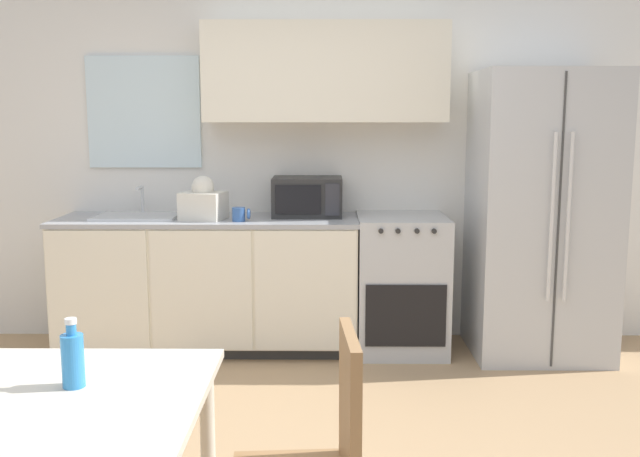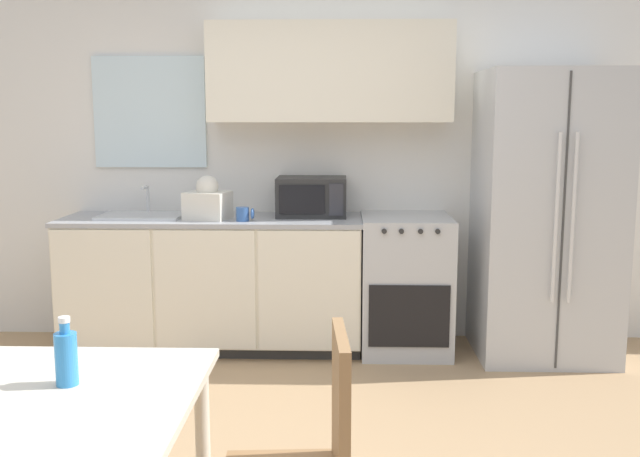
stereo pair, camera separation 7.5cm
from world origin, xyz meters
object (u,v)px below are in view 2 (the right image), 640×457
at_px(microwave, 312,197).
at_px(dining_table, 3,419).
at_px(dining_chair_side, 314,452).
at_px(drink_bottle, 66,357).
at_px(oven_range, 405,284).
at_px(refrigerator, 546,216).
at_px(coffee_mug, 244,214).

xyz_separation_m(microwave, dining_table, (-0.88, -2.75, -0.41)).
distance_m(dining_chair_side, drink_bottle, 0.86).
distance_m(oven_range, refrigerator, 1.04).
bearing_deg(coffee_mug, dining_table, -100.04).
distance_m(oven_range, drink_bottle, 2.93).
xyz_separation_m(coffee_mug, dining_table, (-0.44, -2.49, -0.32)).
distance_m(refrigerator, microwave, 1.57).
xyz_separation_m(coffee_mug, drink_bottle, (-0.25, -2.42, -0.14)).
relative_size(oven_range, microwave, 1.96).
height_order(microwave, drink_bottle, microwave).
bearing_deg(dining_chair_side, refrigerator, -33.20).
height_order(oven_range, dining_table, oven_range).
relative_size(oven_range, dining_table, 0.75).
bearing_deg(drink_bottle, dining_chair_side, -3.99).
bearing_deg(coffee_mug, refrigerator, 2.89).
xyz_separation_m(refrigerator, coffee_mug, (-2.00, -0.10, 0.02)).
distance_m(microwave, drink_bottle, 2.78).
bearing_deg(drink_bottle, dining_table, -160.24).
bearing_deg(oven_range, microwave, 170.61).
bearing_deg(coffee_mug, dining_chair_side, -77.29).
height_order(refrigerator, drink_bottle, refrigerator).
distance_m(oven_range, coffee_mug, 1.20).
distance_m(refrigerator, coffee_mug, 2.00).
bearing_deg(dining_table, microwave, 72.32).
xyz_separation_m(oven_range, microwave, (-0.65, 0.11, 0.59)).
bearing_deg(dining_table, dining_chair_side, 0.66).
bearing_deg(refrigerator, dining_chair_side, -119.16).
height_order(refrigerator, dining_chair_side, refrigerator).
bearing_deg(drink_bottle, microwave, 75.63).
bearing_deg(microwave, coffee_mug, -148.91).
xyz_separation_m(oven_range, dining_chair_side, (-0.52, -2.64, 0.07)).
xyz_separation_m(oven_range, drink_bottle, (-1.33, -2.58, 0.36)).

